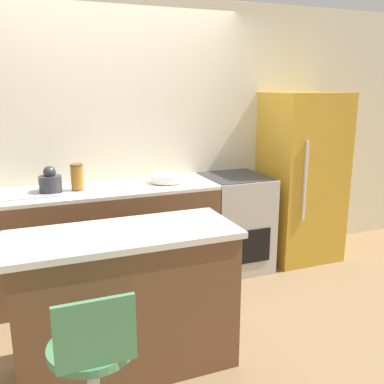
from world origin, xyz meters
The scene contains 10 objects.
ground_plane centered at (0.00, 0.00, 0.00)m, with size 14.00×14.00×0.00m, color #8E704C.
wall_back centered at (0.00, 0.71, 1.30)m, with size 8.00×0.06×2.60m.
back_counter centered at (-0.35, 0.35, 0.47)m, with size 2.34×0.66×0.94m.
kitchen_island centered at (-0.25, -0.85, 0.47)m, with size 1.40×0.59×0.94m.
oven_range centered at (1.13, 0.35, 0.47)m, with size 0.60×0.67×0.94m.
refrigerator centered at (1.90, 0.35, 0.87)m, with size 0.73×0.68×1.74m.
stool_chair centered at (-0.56, -1.51, 0.46)m, with size 0.41×0.41×0.94m.
kettle centered at (-0.59, 0.35, 1.03)m, with size 0.19×0.19×0.22m.
mixing_bowl centered at (0.42, 0.35, 0.98)m, with size 0.30×0.30×0.07m.
canister_jar centered at (-0.38, 0.35, 1.05)m, with size 0.11×0.11×0.22m.
Camera 1 is at (-0.78, -3.29, 1.80)m, focal length 40.00 mm.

